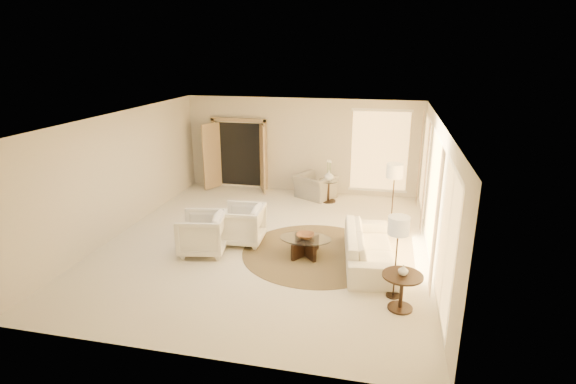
% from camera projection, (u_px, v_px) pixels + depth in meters
% --- Properties ---
extents(room, '(7.04, 8.04, 2.83)m').
position_uv_depth(room, '(266.00, 183.00, 9.65)').
color(room, silver).
rests_on(room, ground).
extents(windows_right, '(0.10, 6.40, 2.40)m').
position_uv_depth(windows_right, '(432.00, 195.00, 9.04)').
color(windows_right, '#FFC366').
rests_on(windows_right, room).
extents(window_back_corner, '(1.70, 0.10, 2.40)m').
position_uv_depth(window_back_corner, '(380.00, 151.00, 12.86)').
color(window_back_corner, '#FFC366').
rests_on(window_back_corner, room).
extents(curtains_right, '(0.06, 5.20, 2.60)m').
position_uv_depth(curtains_right, '(426.00, 184.00, 9.90)').
color(curtains_right, tan).
rests_on(curtains_right, room).
extents(french_doors, '(1.95, 0.66, 2.16)m').
position_uv_depth(french_doors, '(239.00, 155.00, 13.69)').
color(french_doors, tan).
rests_on(french_doors, room).
extents(area_rug, '(3.75, 3.75, 0.01)m').
position_uv_depth(area_rug, '(316.00, 253.00, 9.57)').
color(area_rug, '#3A2D19').
rests_on(area_rug, room).
extents(sofa, '(1.21, 2.48, 0.70)m').
position_uv_depth(sofa, '(369.00, 247.00, 9.02)').
color(sofa, white).
rests_on(sofa, room).
extents(armchair_left, '(0.90, 0.96, 0.94)m').
position_uv_depth(armchair_left, '(242.00, 223.00, 9.96)').
color(armchair_left, white).
rests_on(armchair_left, room).
extents(armchair_right, '(1.03, 1.07, 0.96)m').
position_uv_depth(armchair_right, '(202.00, 231.00, 9.46)').
color(armchair_right, white).
rests_on(armchair_right, room).
extents(accent_chair, '(1.25, 1.10, 0.92)m').
position_uv_depth(accent_chair, '(315.00, 183.00, 12.99)').
color(accent_chair, gray).
rests_on(accent_chair, room).
extents(coffee_table, '(1.16, 1.16, 0.40)m').
position_uv_depth(coffee_table, '(305.00, 244.00, 9.39)').
color(coffee_table, black).
rests_on(coffee_table, room).
extents(end_table, '(0.67, 0.67, 0.63)m').
position_uv_depth(end_table, '(402.00, 286.00, 7.39)').
color(end_table, black).
rests_on(end_table, room).
extents(side_table, '(0.55, 0.55, 0.64)m').
position_uv_depth(side_table, '(329.00, 189.00, 12.68)').
color(side_table, black).
rests_on(side_table, room).
extents(floor_lamp_near, '(0.39, 0.39, 1.61)m').
position_uv_depth(floor_lamp_near, '(395.00, 174.00, 10.46)').
color(floor_lamp_near, black).
rests_on(floor_lamp_near, room).
extents(floor_lamp_far, '(0.36, 0.36, 1.49)m').
position_uv_depth(floor_lamp_far, '(398.00, 229.00, 7.52)').
color(floor_lamp_far, black).
rests_on(floor_lamp_far, room).
extents(bowl, '(0.39, 0.39, 0.09)m').
position_uv_depth(bowl, '(305.00, 236.00, 9.33)').
color(bowl, brown).
rests_on(bowl, coffee_table).
extents(end_vase, '(0.19, 0.19, 0.18)m').
position_uv_depth(end_vase, '(403.00, 270.00, 7.30)').
color(end_vase, white).
rests_on(end_vase, end_table).
extents(side_vase, '(0.34, 0.34, 0.28)m').
position_uv_depth(side_vase, '(329.00, 175.00, 12.56)').
color(side_vase, white).
rests_on(side_vase, side_table).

